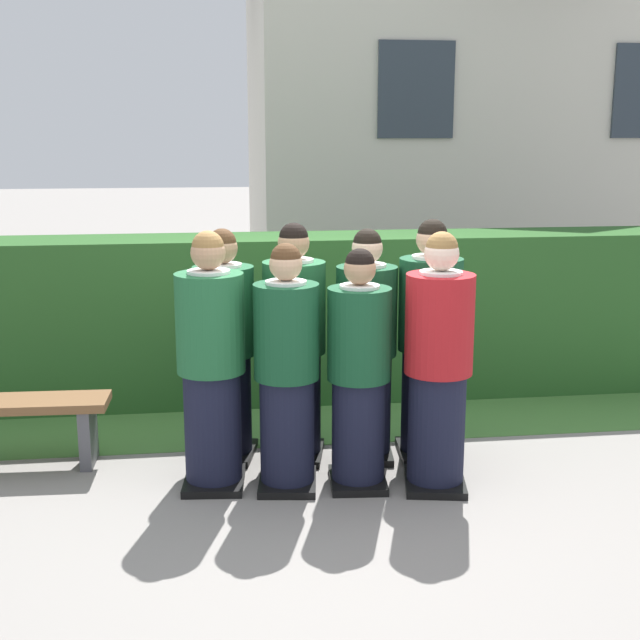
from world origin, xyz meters
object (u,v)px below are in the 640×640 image
Objects in this scene: student_in_red_blazer at (438,368)px; wooden_bench at (5,418)px; student_rear_row_3 at (429,346)px; student_rear_row_1 at (294,348)px; student_front_row_0 at (211,367)px; student_front_row_2 at (359,375)px; student_rear_row_2 at (366,351)px; student_rear_row_0 at (225,351)px; student_front_row_1 at (287,374)px.

wooden_bench is at bearing 166.00° from student_in_red_blazer.
student_rear_row_1 is at bearing 174.16° from student_rear_row_3.
student_front_row_2 is at bearing -7.27° from student_front_row_0.
student_rear_row_1 is at bearing 143.19° from student_in_red_blazer.
student_front_row_2 is at bearing -14.77° from wooden_bench.
student_rear_row_0 is at bearing 172.65° from student_rear_row_2.
student_front_row_0 is 1.03× the size of student_rear_row_2.
student_front_row_0 is at bearing 172.73° from student_front_row_2.
student_rear_row_1 is at bearing 78.71° from student_front_row_1.
student_rear_row_0 is at bearing 78.89° from student_front_row_0.
student_front_row_0 is 1.13m from student_rear_row_2.
student_rear_row_3 reaches higher than wooden_bench.
student_front_row_0 is at bearing -167.59° from student_rear_row_3.
student_rear_row_2 is at bearing 175.27° from student_rear_row_3.
student_front_row_1 is 0.98× the size of student_rear_row_2.
student_front_row_0 reaches higher than student_in_red_blazer.
student_rear_row_3 is (0.08, 0.54, 0.01)m from student_in_red_blazer.
student_in_red_blazer reaches higher than wooden_bench.
student_front_row_0 is 0.72m from student_rear_row_1.
student_rear_row_3 is at bearing 81.24° from student_in_red_blazer.
student_front_row_2 is (0.46, -0.03, -0.02)m from student_front_row_1.
student_front_row_0 reaches higher than student_rear_row_1.
student_front_row_0 is at bearing -19.49° from wooden_bench.
student_front_row_2 is at bearing -105.79° from student_rear_row_2.
student_rear_row_2 is (0.60, 0.46, 0.01)m from student_front_row_1.
student_front_row_1 is 0.75m from student_rear_row_2.
wooden_bench is at bearing 177.99° from student_rear_row_1.
student_rear_row_0 reaches higher than wooden_bench.
student_front_row_1 is 0.96× the size of student_in_red_blazer.
student_rear_row_1 reaches higher than student_front_row_2.
student_in_red_blazer is at bearing -8.32° from student_front_row_0.
student_front_row_2 is 0.96× the size of student_rear_row_0.
student_rear_row_3 reaches higher than student_front_row_1.
student_in_red_blazer reaches higher than student_rear_row_0.
student_in_red_blazer is 2.96m from wooden_bench.
student_in_red_blazer is 1.02× the size of student_rear_row_0.
student_rear_row_2 is at bearing -6.82° from student_rear_row_1.
student_rear_row_0 is 0.96× the size of student_rear_row_3.
student_front_row_1 is 0.98× the size of student_rear_row_0.
student_front_row_0 is 1.56m from wooden_bench.
student_front_row_2 is 1.10× the size of wooden_bench.
student_rear_row_0 is 1.00× the size of student_rear_row_2.
student_rear_row_2 is (0.49, -0.06, -0.02)m from student_rear_row_1.
student_rear_row_2 is 0.96× the size of student_rear_row_3.
student_in_red_blazer is at bearing -98.76° from student_rear_row_3.
wooden_bench is (-1.98, 0.07, -0.44)m from student_rear_row_1.
student_rear_row_0 is (-1.33, 0.70, -0.02)m from student_in_red_blazer.
student_front_row_2 is 0.92× the size of student_rear_row_3.
student_front_row_1 is 0.53m from student_rear_row_1.
student_rear_row_1 is 2.03m from wooden_bench.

